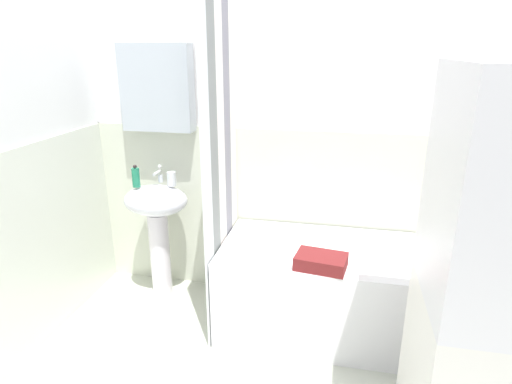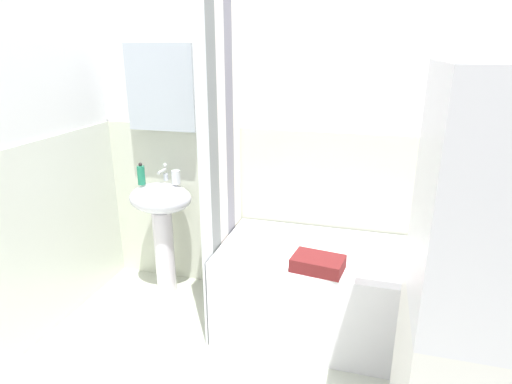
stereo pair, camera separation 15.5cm
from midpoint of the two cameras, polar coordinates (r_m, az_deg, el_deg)
wall_back_tiled at (r=2.83m, az=5.17°, el=6.97°), size 3.60×0.18×2.40m
wall_left_tiled at (r=2.66m, az=-32.13°, el=2.88°), size 0.07×1.81×2.40m
sink at (r=3.04m, az=-14.44°, el=-3.21°), size 0.44×0.34×0.82m
faucet at (r=3.02m, az=-14.19°, el=2.29°), size 0.03×0.12×0.12m
soap_dispenser at (r=2.98m, az=-17.11°, el=1.89°), size 0.05×0.05×0.15m
toothbrush_cup at (r=2.95m, az=-12.64°, el=1.70°), size 0.06×0.06×0.09m
bathtub at (r=2.76m, az=10.44°, el=-12.86°), size 1.55×0.70×0.56m
shower_curtain at (r=2.59m, az=-6.36°, el=2.66°), size 0.01×0.70×2.00m
body_wash_bottle at (r=2.91m, az=24.48°, el=-4.65°), size 0.07×0.07×0.18m
lotion_bottle at (r=2.93m, az=22.51°, el=-4.42°), size 0.06×0.06×0.16m
towel_folded at (r=2.40m, az=6.78°, el=-9.17°), size 0.30×0.22×0.07m
washer_dryer_stack at (r=1.79m, az=28.23°, el=-13.11°), size 0.58×0.58×1.67m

